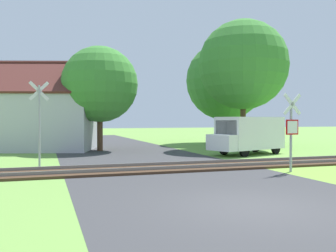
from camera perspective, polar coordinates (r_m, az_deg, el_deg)
ground_plane at (r=9.36m, az=13.15°, el=-11.97°), size 160.00×160.00×0.00m
road_asphalt at (r=11.07m, az=7.67°, el=-9.90°), size 8.23×80.00×0.01m
rail_track at (r=15.81m, az=-0.59°, el=-6.40°), size 60.00×2.60×0.22m
stop_sign_near at (r=15.66m, az=18.30°, el=-0.30°), size 0.88×0.16×3.14m
crossing_sign_far at (r=17.51m, az=-19.03°, el=1.23°), size 0.88×0.16×3.80m
house at (r=27.44m, az=-17.84°, el=0.97°), size 8.25×8.25×6.18m
tree_right at (r=27.51m, az=11.39°, el=9.12°), size 6.39×6.39×9.18m
tree_far at (r=33.36m, az=8.72°, el=6.81°), size 6.87×6.87×8.91m
tree_center at (r=25.40m, az=-10.36°, el=6.25°), size 5.05×5.05×6.96m
mail_truck at (r=22.81m, az=12.14°, el=-1.17°), size 5.24×3.37×2.24m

